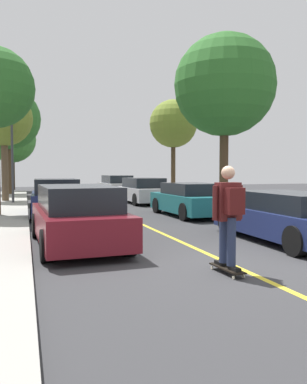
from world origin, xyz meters
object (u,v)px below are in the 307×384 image
object	(u,v)px
parked_car_right_nearest	(288,217)
parked_car_right_far	(143,191)
skateboard	(227,268)
streetlamp	(12,147)
street_tree_left_farthest	(12,139)
street_tree_left_far	(9,119)
parked_car_left_nearest	(77,216)
street_tree_right_nearest	(225,86)
parked_car_left_near	(56,198)
skateboarder	(229,211)
parked_car_right_near	(190,200)
street_tree_left_near	(4,119)
parked_car_right_farthest	(117,186)
street_tree_right_near	(173,124)

from	to	relation	value
parked_car_right_nearest	parked_car_right_far	bearing A→B (deg)	89.99
parked_car_right_nearest	skateboard	xyz separation A→B (m)	(-2.88, -2.18, -0.54)
streetlamp	street_tree_left_farthest	bearing A→B (deg)	91.71
parked_car_right_nearest	street_tree_left_far	xyz separation A→B (m)	(-7.18, 21.69, 4.87)
parked_car_left_nearest	street_tree_right_nearest	xyz separation A→B (m)	(7.18, 6.17, 4.77)
parked_car_left_near	skateboard	distance (m)	10.03
street_tree_right_nearest	skateboarder	bearing A→B (deg)	-118.04
parked_car_left_nearest	streetlamp	bearing A→B (deg)	98.18
parked_car_right_near	skateboarder	world-z (taller)	skateboarder
street_tree_left_near	street_tree_left_far	world-z (taller)	street_tree_left_far
parked_car_right_near	skateboarder	distance (m)	8.68
parked_car_left_nearest	skateboard	size ratio (longest dim) A/B	5.19
parked_car_left_near	street_tree_left_far	xyz separation A→B (m)	(-2.19, 14.09, 4.78)
parked_car_right_far	street_tree_left_far	bearing A→B (deg)	127.47
parked_car_left_nearest	street_tree_left_farthest	world-z (taller)	street_tree_left_farthest
parked_car_left_nearest	skateboarder	world-z (taller)	skateboarder
parked_car_left_near	street_tree_left_far	size ratio (longest dim) A/B	0.57
parked_car_left_near	parked_car_right_farthest	bearing A→B (deg)	65.96
parked_car_left_nearest	skateboarder	bearing A→B (deg)	-57.79
street_tree_left_near	parked_car_right_far	bearing A→B (deg)	-19.54
parked_car_right_farthest	streetlamp	distance (m)	8.98
street_tree_left_near	parked_car_right_nearest	bearing A→B (deg)	-64.23
parked_car_left_near	parked_car_right_near	world-z (taller)	parked_car_left_near
street_tree_right_near	streetlamp	distance (m)	9.06
street_tree_left_far	street_tree_left_farthest	size ratio (longest dim) A/B	1.18
parked_car_right_nearest	parked_car_right_farthest	distance (m)	18.80
parked_car_right_near	streetlamp	size ratio (longest dim) A/B	0.87
street_tree_left_near	skateboarder	world-z (taller)	street_tree_left_near
parked_car_left_near	street_tree_right_nearest	size ratio (longest dim) A/B	0.57
skateboard	street_tree_right_near	bearing A→B (deg)	72.04
parked_car_right_nearest	parked_car_right_far	xyz separation A→B (m)	(0.00, 12.32, 0.06)
parked_car_right_far	street_tree_right_near	distance (m)	4.56
parked_car_right_farthest	skateboarder	bearing A→B (deg)	-97.81
skateboarder	parked_car_left_near	bearing A→B (deg)	102.13
street_tree_left_farthest	parked_car_right_farthest	bearing A→B (deg)	-51.81
parked_car_right_farthest	street_tree_left_near	size ratio (longest dim) A/B	0.75
streetlamp	street_tree_right_nearest	bearing A→B (deg)	-33.96
parked_car_right_nearest	streetlamp	xyz separation A→B (m)	(-6.74, 13.32, 2.37)
street_tree_left_near	street_tree_left_far	distance (m)	6.88
parked_car_right_far	street_tree_left_far	size ratio (longest dim) A/B	0.57
skateboard	street_tree_left_farthest	bearing A→B (deg)	98.12
parked_car_right_nearest	parked_car_right_near	bearing A→B (deg)	89.98
street_tree_left_near	street_tree_right_nearest	world-z (taller)	street_tree_right_nearest
skateboarder	street_tree_right_near	bearing A→B (deg)	72.08
parked_car_right_nearest	parked_car_left_near	bearing A→B (deg)	123.29
parked_car_right_near	street_tree_left_farthest	xyz separation A→B (m)	(-7.18, 21.96, 3.87)
street_tree_left_near	streetlamp	xyz separation A→B (m)	(0.44, -1.55, -1.62)
parked_car_right_near	street_tree_right_nearest	xyz separation A→B (m)	(2.19, 1.34, 4.83)
parked_car_right_nearest	street_tree_right_near	size ratio (longest dim) A/B	0.77
parked_car_right_nearest	parked_car_right_farthest	world-z (taller)	parked_car_right_farthest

